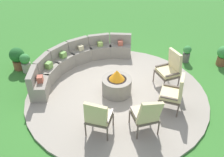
{
  "coord_description": "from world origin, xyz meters",
  "views": [
    {
      "loc": [
        -3.7,
        -3.96,
        4.35
      ],
      "look_at": [
        0.0,
        0.2,
        0.45
      ],
      "focal_mm": 38.53,
      "sensor_mm": 36.0,
      "label": 1
    }
  ],
  "objects_px": {
    "fire_pit": "(117,84)",
    "lounge_chair_back_left": "(174,92)",
    "curved_stone_bench": "(77,60)",
    "potted_plant_3": "(187,53)",
    "lounge_chair_back_right": "(170,68)",
    "potted_plant_2": "(26,62)",
    "lounge_chair_front_left": "(98,116)",
    "potted_plant_1": "(18,57)",
    "lounge_chair_front_right": "(146,114)",
    "potted_plant_0": "(223,55)"
  },
  "relations": [
    {
      "from": "fire_pit",
      "to": "potted_plant_2",
      "type": "height_order",
      "value": "fire_pit"
    },
    {
      "from": "curved_stone_bench",
      "to": "potted_plant_3",
      "type": "bearing_deg",
      "value": -33.48
    },
    {
      "from": "potted_plant_0",
      "to": "potted_plant_3",
      "type": "height_order",
      "value": "potted_plant_0"
    },
    {
      "from": "curved_stone_bench",
      "to": "potted_plant_1",
      "type": "xyz_separation_m",
      "value": [
        -1.4,
        1.35,
        0.04
      ]
    },
    {
      "from": "fire_pit",
      "to": "lounge_chair_front_left",
      "type": "xyz_separation_m",
      "value": [
        -1.34,
        -0.84,
        0.24
      ]
    },
    {
      "from": "lounge_chair_front_right",
      "to": "potted_plant_2",
      "type": "relative_size",
      "value": 1.62
    },
    {
      "from": "curved_stone_bench",
      "to": "lounge_chair_front_right",
      "type": "height_order",
      "value": "lounge_chair_front_right"
    },
    {
      "from": "lounge_chair_back_left",
      "to": "potted_plant_2",
      "type": "height_order",
      "value": "lounge_chair_back_left"
    },
    {
      "from": "lounge_chair_back_left",
      "to": "potted_plant_3",
      "type": "distance_m",
      "value": 2.74
    },
    {
      "from": "lounge_chair_front_left",
      "to": "potted_plant_2",
      "type": "bearing_deg",
      "value": 147.83
    },
    {
      "from": "lounge_chair_back_right",
      "to": "potted_plant_2",
      "type": "xyz_separation_m",
      "value": [
        -2.8,
        3.56,
        -0.28
      ]
    },
    {
      "from": "lounge_chair_front_left",
      "to": "lounge_chair_front_right",
      "type": "height_order",
      "value": "lounge_chair_front_right"
    },
    {
      "from": "lounge_chair_front_right",
      "to": "potted_plant_1",
      "type": "xyz_separation_m",
      "value": [
        -0.98,
        4.69,
        -0.18
      ]
    },
    {
      "from": "lounge_chair_front_left",
      "to": "potted_plant_3",
      "type": "height_order",
      "value": "lounge_chair_front_left"
    },
    {
      "from": "potted_plant_1",
      "to": "fire_pit",
      "type": "bearing_deg",
      "value": -65.04
    },
    {
      "from": "potted_plant_1",
      "to": "potted_plant_3",
      "type": "bearing_deg",
      "value": -37.09
    },
    {
      "from": "lounge_chair_back_left",
      "to": "potted_plant_1",
      "type": "relative_size",
      "value": 1.38
    },
    {
      "from": "curved_stone_bench",
      "to": "potted_plant_2",
      "type": "bearing_deg",
      "value": 141.99
    },
    {
      "from": "fire_pit",
      "to": "lounge_chair_back_left",
      "type": "distance_m",
      "value": 1.61
    },
    {
      "from": "lounge_chair_back_right",
      "to": "potted_plant_0",
      "type": "distance_m",
      "value": 2.4
    },
    {
      "from": "fire_pit",
      "to": "lounge_chair_front_right",
      "type": "relative_size",
      "value": 0.8
    },
    {
      "from": "fire_pit",
      "to": "lounge_chair_back_left",
      "type": "height_order",
      "value": "lounge_chair_back_left"
    },
    {
      "from": "lounge_chair_front_right",
      "to": "potted_plant_3",
      "type": "height_order",
      "value": "lounge_chair_front_right"
    },
    {
      "from": "potted_plant_0",
      "to": "fire_pit",
      "type": "bearing_deg",
      "value": 162.56
    },
    {
      "from": "curved_stone_bench",
      "to": "lounge_chair_front_left",
      "type": "relative_size",
      "value": 3.94
    },
    {
      "from": "potted_plant_0",
      "to": "potted_plant_3",
      "type": "distance_m",
      "value": 1.18
    },
    {
      "from": "lounge_chair_back_right",
      "to": "lounge_chair_front_right",
      "type": "bearing_deg",
      "value": 132.62
    },
    {
      "from": "fire_pit",
      "to": "potted_plant_3",
      "type": "distance_m",
      "value": 3.06
    },
    {
      "from": "potted_plant_2",
      "to": "potted_plant_3",
      "type": "bearing_deg",
      "value": -34.86
    },
    {
      "from": "lounge_chair_front_left",
      "to": "potted_plant_0",
      "type": "relative_size",
      "value": 1.46
    },
    {
      "from": "potted_plant_1",
      "to": "lounge_chair_front_right",
      "type": "bearing_deg",
      "value": -78.15
    },
    {
      "from": "fire_pit",
      "to": "potted_plant_0",
      "type": "relative_size",
      "value": 1.2
    },
    {
      "from": "fire_pit",
      "to": "potted_plant_0",
      "type": "bearing_deg",
      "value": -17.44
    },
    {
      "from": "lounge_chair_back_left",
      "to": "potted_plant_1",
      "type": "xyz_separation_m",
      "value": [
        -2.1,
        4.64,
        -0.18
      ]
    },
    {
      "from": "lounge_chair_front_right",
      "to": "lounge_chair_back_left",
      "type": "bearing_deg",
      "value": 28.07
    },
    {
      "from": "lounge_chair_front_left",
      "to": "potted_plant_2",
      "type": "height_order",
      "value": "lounge_chair_front_left"
    },
    {
      "from": "fire_pit",
      "to": "potted_plant_2",
      "type": "xyz_separation_m",
      "value": [
        -1.38,
        2.84,
        -0.01
      ]
    },
    {
      "from": "lounge_chair_front_right",
      "to": "potted_plant_2",
      "type": "bearing_deg",
      "value": 127.13
    },
    {
      "from": "curved_stone_bench",
      "to": "potted_plant_1",
      "type": "distance_m",
      "value": 1.95
    },
    {
      "from": "potted_plant_1",
      "to": "lounge_chair_back_right",
      "type": "bearing_deg",
      "value": -53.35
    },
    {
      "from": "lounge_chair_front_left",
      "to": "potted_plant_0",
      "type": "xyz_separation_m",
      "value": [
        5.11,
        -0.34,
        -0.21
      ]
    },
    {
      "from": "lounge_chair_back_right",
      "to": "lounge_chair_front_left",
      "type": "bearing_deg",
      "value": 112.77
    },
    {
      "from": "fire_pit",
      "to": "potted_plant_0",
      "type": "distance_m",
      "value": 3.94
    },
    {
      "from": "fire_pit",
      "to": "potted_plant_3",
      "type": "height_order",
      "value": "fire_pit"
    },
    {
      "from": "fire_pit",
      "to": "curved_stone_bench",
      "type": "bearing_deg",
      "value": 92.51
    },
    {
      "from": "fire_pit",
      "to": "potted_plant_1",
      "type": "relative_size",
      "value": 1.1
    },
    {
      "from": "lounge_chair_front_left",
      "to": "potted_plant_3",
      "type": "xyz_separation_m",
      "value": [
        4.39,
        0.6,
        -0.28
      ]
    },
    {
      "from": "lounge_chair_front_left",
      "to": "potted_plant_0",
      "type": "bearing_deg",
      "value": 53.53
    },
    {
      "from": "fire_pit",
      "to": "potted_plant_3",
      "type": "xyz_separation_m",
      "value": [
        3.05,
        -0.25,
        -0.04
      ]
    },
    {
      "from": "fire_pit",
      "to": "potted_plant_1",
      "type": "distance_m",
      "value": 3.5
    }
  ]
}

